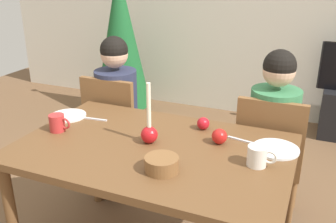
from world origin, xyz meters
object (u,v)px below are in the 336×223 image
Objects in this scene: christmas_tree at (121,38)px; plate_left at (68,116)px; mug_right at (258,156)px; plate_right at (276,149)px; apple_by_left_plate at (203,123)px; chair_left at (116,127)px; person_right_child at (271,144)px; apple_near_candle at (219,136)px; mug_left at (58,123)px; bowl_walnuts at (162,164)px; candle_centerpiece at (149,131)px; person_left_child at (118,118)px; dining_table at (153,160)px; chair_right at (269,154)px.

christmas_tree is 1.91m from plate_left.
plate_right is at bearing 73.11° from mug_right.
plate_right is 0.43m from apple_by_left_plate.
chair_left is 6.59× the size of mug_right.
chair_left is at bearing -178.32° from person_right_child.
chair_left is 1.04m from apple_near_candle.
bowl_walnuts is (0.71, -0.17, -0.01)m from mug_left.
mug_right is at bearing -2.29° from candle_centerpiece.
person_right_child reaches higher than candle_centerpiece.
candle_centerpiece reaches higher than apple_by_left_plate.
christmas_tree is 23.87× the size of apple_by_left_plate.
apple_by_left_plate is (0.76, -0.30, 0.27)m from chair_left.
mug_right is 1.68× the size of apple_near_candle.
christmas_tree is at bearing 137.04° from plate_right.
mug_right is at bearing -88.89° from person_right_child.
plate_left is 0.88m from bowl_walnuts.
plate_left is 3.04× the size of apple_by_left_plate.
person_left_child is 7.48× the size of bowl_walnuts.
plate_right is 1.70× the size of mug_right.
christmas_tree is at bearing 123.18° from candle_centerpiece.
mug_left is (0.08, -0.20, 0.04)m from plate_left.
dining_table is 10.24× the size of mug_right.
chair_right is 6.85× the size of mug_left.
mug_right is 0.45m from bowl_walnuts.
plate_left is at bearing 167.94° from candle_centerpiece.
mug_right is (1.18, -0.15, 0.04)m from plate_left.
person_left_child is at bearing 132.63° from dining_table.
person_right_child is at bearing -35.97° from christmas_tree.
plate_left is 1.66× the size of mug_left.
bowl_walnuts is at bearing -113.96° from apple_near_candle.
person_left_child reaches higher than chair_left.
apple_near_candle reaches higher than dining_table.
person_left_child is at bearing 82.47° from plate_left.
christmas_tree is 20.96× the size of apple_near_candle.
candle_centerpiece is 0.34m from apple_by_left_plate.
person_left_child is 5.38× the size of plate_left.
mug_right is 0.27m from apple_near_candle.
person_right_child is (1.11, 0.00, 0.00)m from person_left_child.
chair_left is 0.51m from plate_left.
apple_by_left_plate is at bearing 86.49° from bowl_walnuts.
christmas_tree is 2.12m from mug_left.
bowl_walnuts is (0.14, -0.21, 0.12)m from dining_table.
christmas_tree is 10.90× the size of bowl_walnuts.
person_left_child is (0.00, 0.03, 0.06)m from chair_left.
candle_centerpiece is at bearing -132.31° from person_right_child.
plate_right is 1.77× the size of mug_left.
person_right_child is at bearing 1.68° from chair_left.
person_right_child reaches higher than chair_left.
candle_centerpiece is 2.50× the size of mug_left.
chair_right is at bearing 65.10° from bowl_walnuts.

